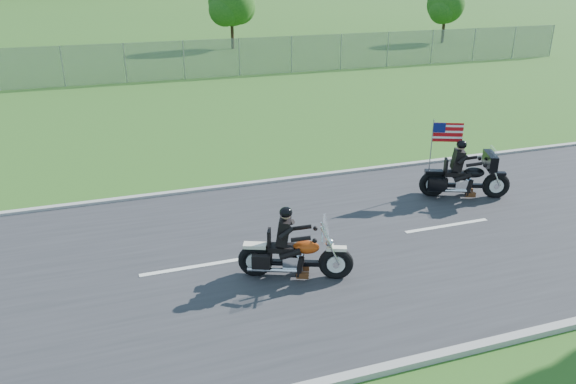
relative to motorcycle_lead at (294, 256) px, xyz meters
name	(u,v)px	position (x,y,z in m)	size (l,w,h in m)	color
ground	(287,254)	(0.19, 0.99, -0.49)	(420.00, 420.00, 0.00)	#2A541A
road	(287,253)	(0.19, 0.99, -0.47)	(120.00, 8.00, 0.04)	#28282B
curb_north	(240,185)	(0.19, 5.04, -0.44)	(120.00, 0.18, 0.12)	#9E9B93
curb_south	(371,373)	(0.19, -3.06, -0.44)	(120.00, 0.18, 0.12)	#9E9B93
fence	(62,66)	(-4.81, 20.99, 0.51)	(60.00, 0.03, 2.00)	gray
tree_fence_near	(232,5)	(6.23, 31.02, 2.48)	(3.52, 3.28, 4.75)	#382316
tree_fence_far	(446,7)	(22.22, 29.02, 2.15)	(3.08, 2.87, 4.20)	#382316
motorcycle_lead	(294,256)	(0.00, 0.00, 0.00)	(2.17, 1.13, 1.54)	black
motorcycle_follow	(465,178)	(5.61, 2.41, 0.06)	(2.25, 1.22, 1.97)	black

